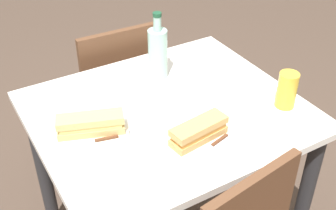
{
  "coord_description": "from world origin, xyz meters",
  "views": [
    {
      "loc": [
        0.68,
        1.16,
        1.74
      ],
      "look_at": [
        0.0,
        0.0,
        0.8
      ],
      "focal_mm": 47.25,
      "sensor_mm": 36.0,
      "label": 1
    }
  ],
  "objects_px": {
    "plate_near": "(198,141)",
    "olive_bowl": "(199,71)",
    "beer_glass": "(287,90)",
    "chair_near": "(114,89)",
    "knife_near": "(212,146)",
    "water_bottle": "(158,53)",
    "knife_far": "(95,141)",
    "baguette_sandwich_far": "(90,124)",
    "dining_table": "(168,137)",
    "baguette_sandwich_near": "(199,131)",
    "plate_far": "(91,133)"
  },
  "relations": [
    {
      "from": "baguette_sandwich_near",
      "to": "knife_far",
      "type": "relative_size",
      "value": 1.2
    },
    {
      "from": "knife_near",
      "to": "olive_bowl",
      "type": "distance_m",
      "value": 0.48
    },
    {
      "from": "olive_bowl",
      "to": "chair_near",
      "type": "bearing_deg",
      "value": -66.7
    },
    {
      "from": "baguette_sandwich_far",
      "to": "beer_glass",
      "type": "height_order",
      "value": "beer_glass"
    },
    {
      "from": "plate_near",
      "to": "beer_glass",
      "type": "relative_size",
      "value": 1.84
    },
    {
      "from": "water_bottle",
      "to": "chair_near",
      "type": "bearing_deg",
      "value": -83.79
    },
    {
      "from": "plate_near",
      "to": "knife_far",
      "type": "height_order",
      "value": "knife_far"
    },
    {
      "from": "water_bottle",
      "to": "olive_bowl",
      "type": "bearing_deg",
      "value": 155.42
    },
    {
      "from": "chair_near",
      "to": "water_bottle",
      "type": "xyz_separation_m",
      "value": [
        -0.04,
        0.4,
        0.39
      ]
    },
    {
      "from": "knife_near",
      "to": "olive_bowl",
      "type": "relative_size",
      "value": 1.69
    },
    {
      "from": "knife_far",
      "to": "dining_table",
      "type": "bearing_deg",
      "value": -170.13
    },
    {
      "from": "plate_near",
      "to": "knife_far",
      "type": "relative_size",
      "value": 1.45
    },
    {
      "from": "water_bottle",
      "to": "olive_bowl",
      "type": "xyz_separation_m",
      "value": [
        -0.16,
        0.07,
        -0.1
      ]
    },
    {
      "from": "baguette_sandwich_near",
      "to": "beer_glass",
      "type": "bearing_deg",
      "value": -177.69
    },
    {
      "from": "plate_near",
      "to": "knife_near",
      "type": "xyz_separation_m",
      "value": [
        -0.02,
        0.05,
        0.01
      ]
    },
    {
      "from": "knife_far",
      "to": "olive_bowl",
      "type": "xyz_separation_m",
      "value": [
        -0.56,
        -0.21,
        -0.0
      ]
    },
    {
      "from": "plate_far",
      "to": "knife_far",
      "type": "relative_size",
      "value": 1.45
    },
    {
      "from": "baguette_sandwich_far",
      "to": "knife_far",
      "type": "height_order",
      "value": "baguette_sandwich_far"
    },
    {
      "from": "dining_table",
      "to": "knife_far",
      "type": "bearing_deg",
      "value": 9.87
    },
    {
      "from": "chair_near",
      "to": "water_bottle",
      "type": "bearing_deg",
      "value": 96.21
    },
    {
      "from": "plate_near",
      "to": "beer_glass",
      "type": "bearing_deg",
      "value": -177.69
    },
    {
      "from": "plate_near",
      "to": "knife_near",
      "type": "distance_m",
      "value": 0.06
    },
    {
      "from": "knife_far",
      "to": "olive_bowl",
      "type": "height_order",
      "value": "olive_bowl"
    },
    {
      "from": "chair_near",
      "to": "plate_near",
      "type": "distance_m",
      "value": 0.89
    },
    {
      "from": "plate_near",
      "to": "knife_near",
      "type": "height_order",
      "value": "knife_near"
    },
    {
      "from": "baguette_sandwich_near",
      "to": "baguette_sandwich_far",
      "type": "relative_size",
      "value": 0.9
    },
    {
      "from": "chair_near",
      "to": "olive_bowl",
      "type": "xyz_separation_m",
      "value": [
        -0.2,
        0.47,
        0.29
      ]
    },
    {
      "from": "knife_far",
      "to": "water_bottle",
      "type": "height_order",
      "value": "water_bottle"
    },
    {
      "from": "knife_near",
      "to": "plate_far",
      "type": "distance_m",
      "value": 0.42
    },
    {
      "from": "chair_near",
      "to": "baguette_sandwich_far",
      "type": "relative_size",
      "value": 3.68
    },
    {
      "from": "plate_near",
      "to": "olive_bowl",
      "type": "distance_m",
      "value": 0.45
    },
    {
      "from": "olive_bowl",
      "to": "water_bottle",
      "type": "bearing_deg",
      "value": -24.58
    },
    {
      "from": "baguette_sandwich_near",
      "to": "water_bottle",
      "type": "relative_size",
      "value": 0.74
    },
    {
      "from": "baguette_sandwich_far",
      "to": "beer_glass",
      "type": "distance_m",
      "value": 0.73
    },
    {
      "from": "water_bottle",
      "to": "beer_glass",
      "type": "distance_m",
      "value": 0.53
    },
    {
      "from": "baguette_sandwich_near",
      "to": "knife_near",
      "type": "xyz_separation_m",
      "value": [
        -0.02,
        0.05,
        -0.03
      ]
    },
    {
      "from": "chair_near",
      "to": "baguette_sandwich_near",
      "type": "height_order",
      "value": "chair_near"
    },
    {
      "from": "dining_table",
      "to": "olive_bowl",
      "type": "distance_m",
      "value": 0.32
    },
    {
      "from": "plate_near",
      "to": "water_bottle",
      "type": "bearing_deg",
      "value": -101.75
    },
    {
      "from": "baguette_sandwich_far",
      "to": "beer_glass",
      "type": "xyz_separation_m",
      "value": [
        -0.7,
        0.2,
        0.02
      ]
    },
    {
      "from": "knife_near",
      "to": "beer_glass",
      "type": "bearing_deg",
      "value": -169.54
    },
    {
      "from": "dining_table",
      "to": "plate_near",
      "type": "bearing_deg",
      "value": 87.59
    },
    {
      "from": "dining_table",
      "to": "knife_near",
      "type": "relative_size",
      "value": 5.57
    },
    {
      "from": "knife_near",
      "to": "baguette_sandwich_far",
      "type": "relative_size",
      "value": 0.74
    },
    {
      "from": "baguette_sandwich_near",
      "to": "baguette_sandwich_far",
      "type": "xyz_separation_m",
      "value": [
        0.3,
        -0.22,
        0.0
      ]
    },
    {
      "from": "knife_near",
      "to": "water_bottle",
      "type": "height_order",
      "value": "water_bottle"
    },
    {
      "from": "baguette_sandwich_near",
      "to": "knife_far",
      "type": "height_order",
      "value": "baguette_sandwich_near"
    },
    {
      "from": "olive_bowl",
      "to": "beer_glass",
      "type": "bearing_deg",
      "value": 113.28
    },
    {
      "from": "knife_near",
      "to": "knife_far",
      "type": "height_order",
      "value": "same"
    },
    {
      "from": "knife_far",
      "to": "beer_glass",
      "type": "height_order",
      "value": "beer_glass"
    }
  ]
}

